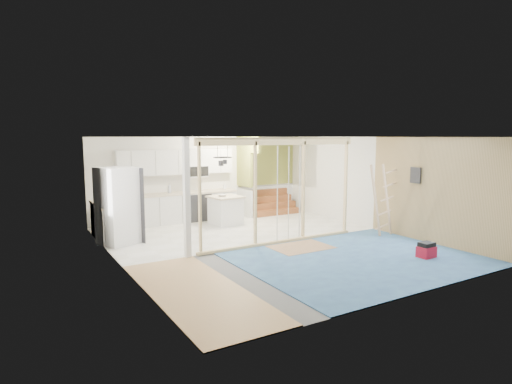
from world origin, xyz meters
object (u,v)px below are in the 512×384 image
ladder (383,200)px  fridge (118,206)px  island (226,211)px  toolbox (426,251)px

ladder → fridge: bearing=157.5°
fridge → island: fridge is taller
island → toolbox: 5.78m
fridge → island: bearing=-9.0°
fridge → island: size_ratio=1.96×
fridge → island: 3.38m
fridge → ladder: bearing=-45.5°
island → fridge: bearing=-173.0°
fridge → toolbox: 7.16m
fridge → ladder: 6.69m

